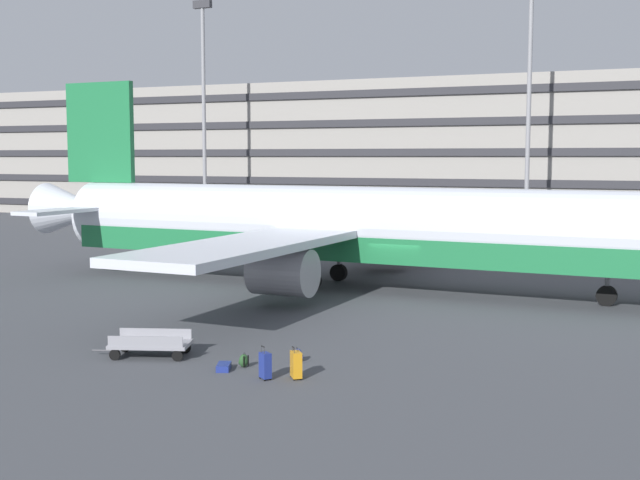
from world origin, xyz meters
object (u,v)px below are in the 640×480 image
at_px(suitcase_navy, 265,365).
at_px(backpack_upright, 298,355).
at_px(suitcase_purple, 296,364).
at_px(airliner, 342,228).
at_px(baggage_cart, 150,344).
at_px(backpack_silver, 243,361).
at_px(suitcase_red, 224,367).

distance_m(suitcase_navy, backpack_upright, 2.35).
bearing_deg(backpack_upright, suitcase_purple, -67.55).
bearing_deg(airliner, suitcase_purple, -73.15).
distance_m(suitcase_purple, baggage_cart, 5.62).
bearing_deg(suitcase_navy, suitcase_purple, 27.70).
height_order(airliner, backpack_upright, airliner).
height_order(airliner, suitcase_navy, airliner).
distance_m(airliner, backpack_silver, 16.76).
relative_size(airliner, baggage_cart, 11.70).
distance_m(backpack_silver, backpack_upright, 1.86).
bearing_deg(airliner, suitcase_navy, -76.06).
height_order(airliner, suitcase_red, airliner).
bearing_deg(baggage_cart, backpack_silver, -0.29).
relative_size(suitcase_red, backpack_silver, 1.76).
relative_size(suitcase_purple, backpack_upright, 2.04).
height_order(suitcase_purple, baggage_cart, suitcase_purple).
distance_m(suitcase_red, suitcase_purple, 2.52).
bearing_deg(backpack_silver, baggage_cart, 179.71).
relative_size(suitcase_red, suitcase_navy, 0.81).
xyz_separation_m(suitcase_navy, backpack_upright, (0.02, 2.34, -0.22)).
height_order(suitcase_purple, backpack_upright, suitcase_purple).
distance_m(backpack_silver, baggage_cart, 3.50).
distance_m(airliner, backpack_upright, 15.78).
relative_size(suitcase_purple, baggage_cart, 0.29).
bearing_deg(baggage_cart, suitcase_red, -10.19).
bearing_deg(baggage_cart, suitcase_purple, -6.15).
relative_size(suitcase_navy, backpack_silver, 2.16).
xyz_separation_m(suitcase_red, backpack_silver, (0.41, 0.54, 0.10)).
bearing_deg(suitcase_red, airliner, 98.80).
xyz_separation_m(suitcase_red, suitcase_navy, (1.68, -0.47, 0.33)).
relative_size(airliner, suitcase_red, 47.09).
xyz_separation_m(airliner, suitcase_red, (2.60, -16.79, -2.91)).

